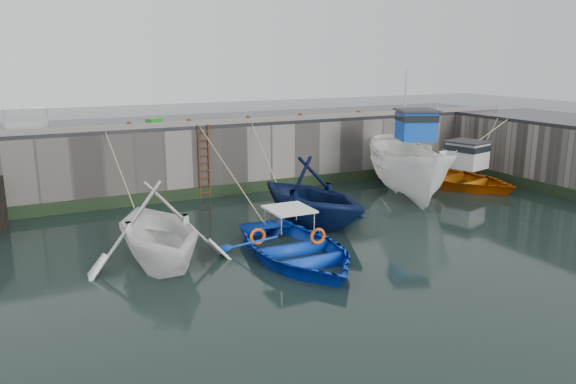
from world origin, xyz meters
name	(u,v)px	position (x,y,z in m)	size (l,w,h in m)	color
ground	(374,264)	(0.00, 0.00, 0.00)	(120.00, 120.00, 0.00)	black
quay_back	(227,152)	(0.00, 12.50, 1.50)	(30.00, 5.00, 3.00)	slate
road_back	(227,119)	(0.00, 12.50, 3.08)	(30.00, 5.00, 0.16)	black
kerb_back	(245,121)	(0.00, 10.15, 3.26)	(30.00, 0.30, 0.20)	slate
algae_back	(248,188)	(0.00, 9.96, 0.25)	(30.00, 0.08, 0.50)	black
algae_right	(574,195)	(11.96, 2.50, 0.25)	(0.08, 15.00, 0.50)	black
ladder	(204,162)	(-2.00, 9.91, 1.59)	(0.51, 0.08, 3.20)	#3F1E0F
boat_near_white	(159,262)	(-5.69, 3.01, 0.00)	(4.50, 5.21, 2.75)	white
boat_near_white_rope	(129,222)	(-5.69, 7.75, 0.00)	(0.04, 5.19, 3.10)	tan
boat_near_blue	(296,259)	(-1.86, 1.43, 0.00)	(4.06, 5.68, 1.18)	#0D3CC7
boat_near_blue_rope	(232,214)	(-1.86, 6.96, 0.00)	(0.04, 6.61, 3.10)	tan
boat_near_blacktrim	(311,223)	(0.34, 4.59, 0.00)	(4.54, 5.26, 2.77)	#0A1740
boat_near_blacktrim_rope	(267,199)	(0.34, 8.54, 0.00)	(0.04, 3.90, 3.10)	tan
boat_far_white	(410,168)	(6.28, 6.43, 1.22)	(5.46, 8.08, 5.92)	white
boat_far_orange	(455,177)	(9.51, 7.05, 0.41)	(5.92, 7.16, 4.28)	orange
fish_crate	(154,122)	(-3.78, 11.08, 3.30)	(0.59, 0.44, 0.28)	#198A1A
railing	(26,126)	(-8.75, 11.25, 3.36)	(1.60, 1.05, 1.00)	#A5A8AD
bollard_a	(129,125)	(-5.00, 10.25, 3.30)	(0.18, 0.18, 0.28)	#3F1E0F
bollard_b	(189,122)	(-2.50, 10.25, 3.30)	(0.18, 0.18, 0.28)	#3F1E0F
bollard_c	(248,119)	(0.20, 10.25, 3.30)	(0.18, 0.18, 0.28)	#3F1E0F
bollard_d	(300,117)	(2.80, 10.25, 3.30)	(0.18, 0.18, 0.28)	#3F1E0F
bollard_e	(358,114)	(6.00, 10.25, 3.30)	(0.18, 0.18, 0.28)	#3F1E0F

